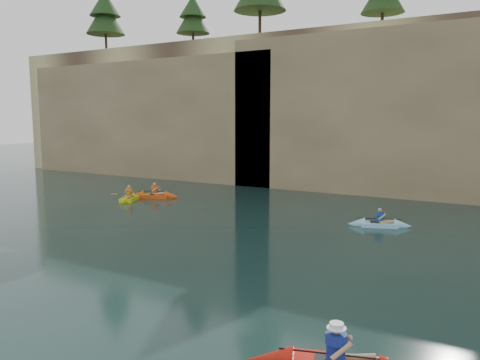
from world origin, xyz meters
The scene contains 9 objects.
ground centered at (0.00, 0.00, 0.00)m, with size 160.00×160.00×0.00m, color black.
cliff centered at (0.00, 30.00, 6.00)m, with size 70.00×16.00×12.00m, color tan.
cliff_slab_west centered at (-20.00, 22.60, 5.28)m, with size 26.00×2.40×10.56m, color #9F8660.
cliff_slab_center centered at (2.00, 22.60, 5.70)m, with size 24.00×2.40×11.40m, color #9F8660.
sea_cave_west centered at (-18.00, 21.95, 2.00)m, with size 4.50×1.00×4.00m, color black.
sea_cave_center centered at (-4.00, 21.95, 1.60)m, with size 3.50×1.00×3.20m, color black.
kayaker_orange centered at (-11.67, 13.81, 0.15)m, with size 3.34×2.33×1.26m.
kayaker_yellow centered at (-12.39, 12.21, 0.15)m, with size 2.25×3.05×1.23m.
kayaker_ltblue_mid centered at (3.18, 12.85, 0.14)m, with size 3.06×2.16×1.14m.
Camera 1 is at (8.44, -9.67, 5.21)m, focal length 35.00 mm.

